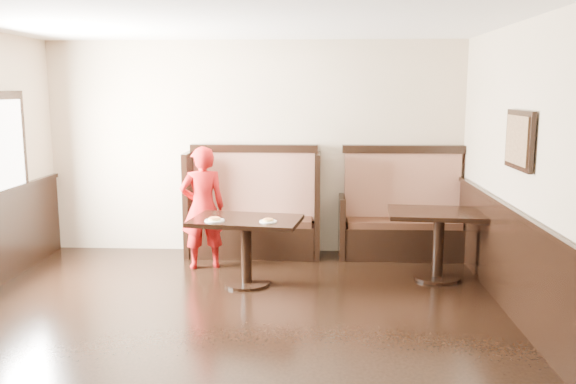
# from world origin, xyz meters

# --- Properties ---
(ground) EXTENTS (7.00, 7.00, 0.00)m
(ground) POSITION_xyz_m (0.00, 0.00, 0.00)
(ground) COLOR black
(ground) RESTS_ON ground
(room_shell) EXTENTS (7.00, 7.00, 7.00)m
(room_shell) POSITION_xyz_m (-0.30, 0.28, 0.67)
(room_shell) COLOR tan
(room_shell) RESTS_ON ground
(booth_main) EXTENTS (1.75, 0.72, 1.45)m
(booth_main) POSITION_xyz_m (0.00, 3.30, 0.53)
(booth_main) COLOR black
(booth_main) RESTS_ON ground
(booth_neighbor) EXTENTS (1.65, 0.72, 1.45)m
(booth_neighbor) POSITION_xyz_m (1.95, 3.29, 0.48)
(booth_neighbor) COLOR black
(booth_neighbor) RESTS_ON ground
(table_main) EXTENTS (1.28, 0.91, 0.76)m
(table_main) POSITION_xyz_m (0.05, 2.00, 0.58)
(table_main) COLOR black
(table_main) RESTS_ON ground
(table_neighbor) EXTENTS (1.19, 0.83, 0.79)m
(table_neighbor) POSITION_xyz_m (2.23, 2.33, 0.59)
(table_neighbor) COLOR black
(table_neighbor) RESTS_ON ground
(child) EXTENTS (0.63, 0.51, 1.50)m
(child) POSITION_xyz_m (-0.55, 2.65, 0.75)
(child) COLOR #B31313
(child) RESTS_ON ground
(pizza_plate_left) EXTENTS (0.22, 0.22, 0.04)m
(pizza_plate_left) POSITION_xyz_m (-0.27, 1.86, 0.77)
(pizza_plate_left) COLOR white
(pizza_plate_left) RESTS_ON table_main
(pizza_plate_right) EXTENTS (0.19, 0.19, 0.04)m
(pizza_plate_right) POSITION_xyz_m (0.31, 1.85, 0.77)
(pizza_plate_right) COLOR white
(pizza_plate_right) RESTS_ON table_main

